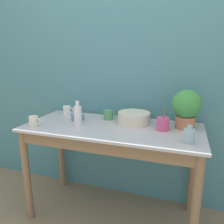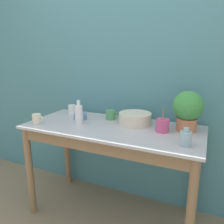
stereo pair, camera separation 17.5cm
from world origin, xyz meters
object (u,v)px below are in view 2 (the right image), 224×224
at_px(bowl_small_blue, 80,116).
at_px(utensil_cup, 162,125).
at_px(mug_green, 111,115).
at_px(bottle_short, 186,138).
at_px(bowl_wash_large, 135,118).
at_px(mug_cream, 37,119).
at_px(bottle_tall, 79,114).
at_px(potted_plant, 188,109).
at_px(mug_white, 72,109).

height_order(bowl_small_blue, utensil_cup, utensil_cup).
height_order(mug_green, utensil_cup, utensil_cup).
relative_size(bottle_short, utensil_cup, 0.64).
bearing_deg(bowl_wash_large, mug_cream, -156.35).
bearing_deg(bottle_short, bottle_tall, 172.41).
bearing_deg(potted_plant, utensil_cup, -146.80).
xyz_separation_m(bowl_wash_large, mug_white, (-0.69, 0.08, -0.01)).
xyz_separation_m(mug_green, bowl_small_blue, (-0.26, -0.11, -0.01)).
bearing_deg(utensil_cup, bottle_short, -47.48).
height_order(bottle_tall, utensil_cup, bottle_tall).
bearing_deg(mug_cream, mug_white, 79.78).
xyz_separation_m(bowl_small_blue, utensil_cup, (0.75, -0.04, 0.02)).
bearing_deg(bottle_short, mug_green, 152.75).
relative_size(bottle_short, mug_white, 1.12).
distance_m(mug_white, bowl_small_blue, 0.23).
distance_m(potted_plant, bowl_wash_large, 0.43).
xyz_separation_m(bowl_wash_large, bottle_tall, (-0.43, -0.19, 0.04)).
height_order(bottle_short, utensil_cup, utensil_cup).
relative_size(potted_plant, mug_white, 2.85).
distance_m(bottle_short, bowl_small_blue, 0.97).
distance_m(potted_plant, bowl_small_blue, 0.93).
relative_size(mug_green, utensil_cup, 0.63).
bearing_deg(mug_white, bottle_short, -18.99).
bearing_deg(bottle_tall, utensil_cup, 7.60).
relative_size(bottle_short, bowl_small_blue, 1.02).
distance_m(bowl_wash_large, utensil_cup, 0.27).
xyz_separation_m(mug_cream, mug_white, (0.07, 0.41, 0.00)).
height_order(bottle_short, mug_white, bottle_short).
bearing_deg(bottle_tall, mug_green, 51.88).
bearing_deg(utensil_cup, potted_plant, 33.20).
xyz_separation_m(bottle_tall, utensil_cup, (0.68, 0.09, -0.03)).
xyz_separation_m(potted_plant, bottle_short, (0.03, -0.31, -0.12)).
height_order(potted_plant, bowl_wash_large, potted_plant).
relative_size(bowl_wash_large, mug_green, 2.29).
distance_m(bottle_short, mug_cream, 1.20).
distance_m(mug_cream, utensil_cup, 1.04).
relative_size(bottle_tall, mug_white, 1.88).
bearing_deg(mug_cream, potted_plant, 16.02).
bearing_deg(mug_white, bottle_tall, -46.78).
relative_size(mug_green, mug_white, 1.10).
bearing_deg(bottle_tall, bottle_short, -7.59).
distance_m(potted_plant, bottle_tall, 0.87).
bearing_deg(potted_plant, bowl_wash_large, -179.46).
relative_size(bowl_wash_large, bottle_tall, 1.34).
distance_m(bowl_wash_large, bowl_small_blue, 0.51).
xyz_separation_m(mug_green, mug_white, (-0.44, 0.03, 0.00)).
bearing_deg(mug_cream, bottle_tall, 23.03).
distance_m(bowl_wash_large, mug_cream, 0.83).
bearing_deg(bottle_short, utensil_cup, 132.52).
bearing_deg(bowl_wash_large, mug_white, 173.45).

